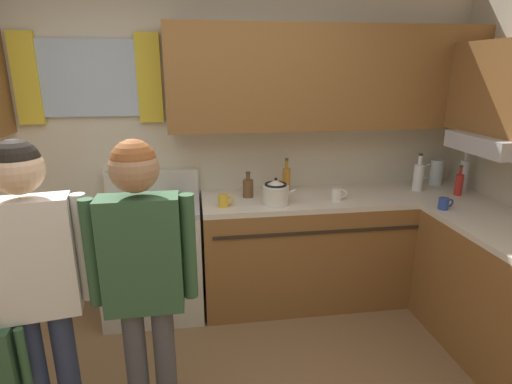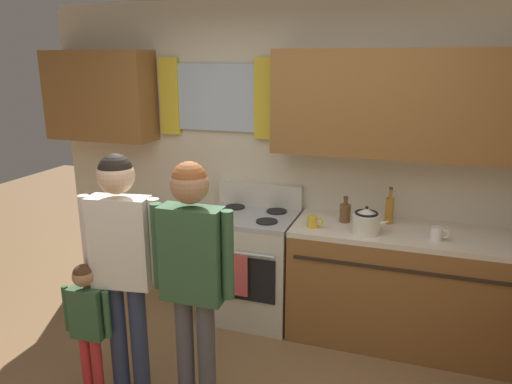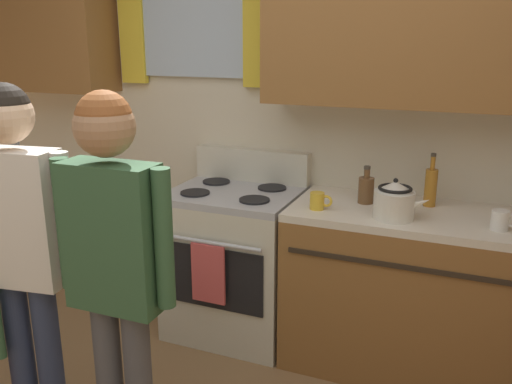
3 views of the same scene
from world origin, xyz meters
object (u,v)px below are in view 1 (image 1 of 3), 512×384
(bottle_squat_brown, at_px, (248,188))
(mug_cobalt_blue, at_px, (444,204))
(adult_holding_child, at_px, (34,270))
(water_pitcher, at_px, (436,172))
(bottle_tall_clear, at_px, (464,175))
(stovetop_kettle, at_px, (276,192))
(bottle_oil_amber, at_px, (286,180))
(stove_oven, at_px, (154,256))
(bottle_milk_white, at_px, (418,177))
(mug_mustard_yellow, at_px, (224,201))
(adult_in_plaid, at_px, (143,266))
(mug_ceramic_white, at_px, (337,194))
(bottle_sauce_red, at_px, (459,184))

(bottle_squat_brown, xyz_separation_m, mug_cobalt_blue, (1.37, -0.50, -0.03))
(adult_holding_child, bearing_deg, water_pitcher, 26.92)
(bottle_tall_clear, height_order, stovetop_kettle, bottle_tall_clear)
(bottle_squat_brown, bearing_deg, bottle_oil_amber, 13.24)
(stove_oven, bearing_deg, bottle_squat_brown, 4.43)
(stovetop_kettle, distance_m, adult_holding_child, 1.71)
(bottle_tall_clear, bearing_deg, stove_oven, 179.01)
(stove_oven, distance_m, bottle_milk_white, 2.25)
(bottle_squat_brown, relative_size, water_pitcher, 0.93)
(mug_mustard_yellow, height_order, adult_in_plaid, adult_in_plaid)
(bottle_squat_brown, distance_m, water_pitcher, 1.68)
(bottle_tall_clear, distance_m, adult_holding_child, 3.15)
(mug_ceramic_white, bearing_deg, stove_oven, 174.75)
(bottle_tall_clear, xyz_separation_m, mug_mustard_yellow, (-1.99, -0.11, -0.10))
(bottle_squat_brown, height_order, stovetop_kettle, stovetop_kettle)
(water_pitcher, bearing_deg, mug_cobalt_blue, -115.88)
(bottle_sauce_red, distance_m, stovetop_kettle, 1.50)
(mug_mustard_yellow, distance_m, stovetop_kettle, 0.39)
(bottle_milk_white, xyz_separation_m, adult_holding_child, (-2.56, -1.27, -0.01))
(bottle_sauce_red, height_order, adult_in_plaid, adult_in_plaid)
(stove_oven, relative_size, adult_holding_child, 0.68)
(bottle_milk_white, bearing_deg, water_pitcher, 31.58)
(stove_oven, distance_m, bottle_tall_clear, 2.60)
(mug_mustard_yellow, xyz_separation_m, mug_ceramic_white, (0.88, 0.02, 0.00))
(mug_mustard_yellow, height_order, mug_ceramic_white, mug_ceramic_white)
(stove_oven, distance_m, mug_mustard_yellow, 0.74)
(bottle_squat_brown, height_order, mug_ceramic_white, bottle_squat_brown)
(bottle_sauce_red, bearing_deg, bottle_tall_clear, 44.26)
(bottle_milk_white, bearing_deg, mug_mustard_yellow, -173.66)
(bottle_milk_white, bearing_deg, adult_in_plaid, -148.26)
(mug_mustard_yellow, bearing_deg, bottle_oil_amber, 28.20)
(mug_ceramic_white, relative_size, stovetop_kettle, 0.46)
(mug_ceramic_white, distance_m, stovetop_kettle, 0.49)
(mug_ceramic_white, bearing_deg, water_pitcher, 17.42)
(bottle_milk_white, bearing_deg, adult_holding_child, -153.55)
(bottle_tall_clear, distance_m, bottle_sauce_red, 0.15)
(stove_oven, bearing_deg, bottle_milk_white, 0.81)
(bottle_squat_brown, distance_m, mug_cobalt_blue, 1.46)
(bottle_sauce_red, bearing_deg, stovetop_kettle, -179.61)
(mug_mustard_yellow, distance_m, adult_in_plaid, 1.20)
(bottle_oil_amber, xyz_separation_m, water_pitcher, (1.35, 0.05, 0.00))
(bottle_tall_clear, height_order, water_pitcher, bottle_tall_clear)
(bottle_tall_clear, height_order, mug_mustard_yellow, bottle_tall_clear)
(bottle_oil_amber, distance_m, mug_cobalt_blue, 1.19)
(stove_oven, height_order, adult_in_plaid, adult_in_plaid)
(bottle_milk_white, height_order, bottle_oil_amber, bottle_milk_white)
(bottle_tall_clear, bearing_deg, adult_in_plaid, -153.52)
(bottle_oil_amber, relative_size, adult_in_plaid, 0.18)
(mug_ceramic_white, xyz_separation_m, stovetop_kettle, (-0.49, -0.02, 0.05))
(mug_mustard_yellow, bearing_deg, mug_ceramic_white, 1.27)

